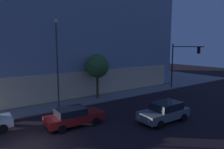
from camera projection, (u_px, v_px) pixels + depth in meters
The scene contains 7 objects.
ground_plane at pixel (29, 147), 13.38m from camera, with size 120.00×120.00×0.00m, color black.
modern_building at pixel (56, 23), 36.76m from camera, with size 29.78×28.27×21.66m.
traffic_light_far_corner at pixel (181, 59), 30.33m from camera, with size 0.51×4.98×6.78m.
street_lamp_sidewalk at pixel (57, 54), 21.06m from camera, with size 0.44×0.44×9.16m.
sidewalk_tree at pixel (97, 66), 24.87m from camera, with size 2.89×2.89×5.45m.
car_red at pixel (74, 116), 16.91m from camera, with size 4.83×2.25×1.54m.
car_grey at pixel (164, 111), 17.90m from camera, with size 4.80×2.32×1.67m.
Camera 1 is at (-2.94, -13.40, 6.58)m, focal length 32.68 mm.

